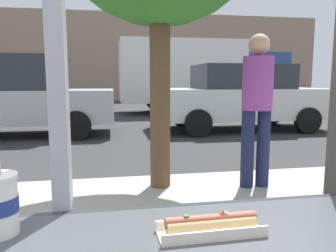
# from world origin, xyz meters

# --- Properties ---
(ground_plane) EXTENTS (60.00, 60.00, 0.00)m
(ground_plane) POSITION_xyz_m (0.00, 8.00, 0.00)
(ground_plane) COLOR #2D2D30
(sidewalk_strip) EXTENTS (16.00, 2.80, 0.15)m
(sidewalk_strip) POSITION_xyz_m (0.00, 1.60, 0.07)
(sidewalk_strip) COLOR #9E998E
(sidewalk_strip) RESTS_ON ground
(building_facade_far) EXTENTS (28.00, 1.20, 5.42)m
(building_facade_far) POSITION_xyz_m (0.00, 20.82, 2.71)
(building_facade_far) COLOR gray
(building_facade_far) RESTS_ON ground
(hotdog_tray_near) EXTENTS (0.26, 0.09, 0.05)m
(hotdog_tray_near) POSITION_xyz_m (0.38, -0.17, 0.95)
(hotdog_tray_near) COLOR beige
(hotdog_tray_near) RESTS_ON window_counter
(parked_car_silver) EXTENTS (4.28, 1.89, 1.85)m
(parked_car_silver) POSITION_xyz_m (-1.91, 7.31, 0.92)
(parked_car_silver) COLOR #BCBCC1
(parked_car_silver) RESTS_ON ground
(parked_car_white) EXTENTS (4.44, 2.02, 1.68)m
(parked_car_white) POSITION_xyz_m (3.52, 7.31, 0.86)
(parked_car_white) COLOR silver
(parked_car_white) RESTS_ON ground
(box_truck) EXTENTS (6.45, 2.44, 2.79)m
(box_truck) POSITION_xyz_m (3.69, 12.02, 1.54)
(box_truck) COLOR silver
(box_truck) RESTS_ON ground
(pedestrian) EXTENTS (0.32, 0.32, 1.63)m
(pedestrian) POSITION_xyz_m (1.69, 2.40, 1.08)
(pedestrian) COLOR #191F40
(pedestrian) RESTS_ON sidewalk_strip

